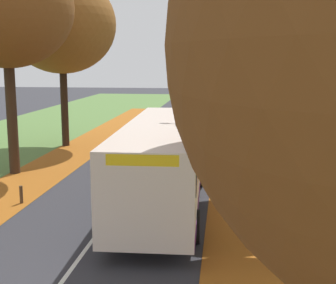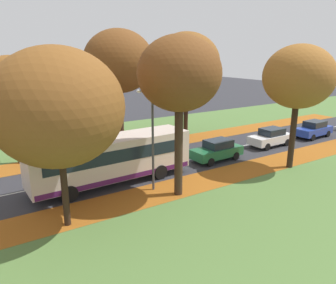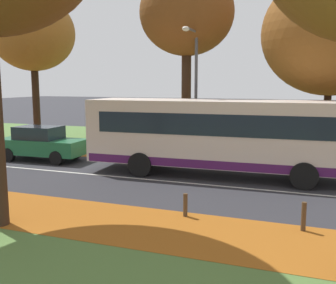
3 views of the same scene
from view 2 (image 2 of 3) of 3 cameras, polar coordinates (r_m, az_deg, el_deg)
grass_verge_left at (r=34.57m, az=-3.38°, el=1.79°), size 12.00×90.00×0.01m
leaf_litter_left at (r=28.03m, az=-9.45°, el=-1.66°), size 2.80×60.00×0.00m
grass_verge_right at (r=21.32m, az=21.98°, el=-8.23°), size 12.00×90.00×0.01m
leaf_litter_right at (r=20.38m, az=1.03°, el=-8.11°), size 2.80×60.00×0.00m
road_centre_line at (r=27.21m, az=6.19°, el=-2.08°), size 0.12×80.00×0.01m
tree_left_near at (r=26.17m, az=-25.65°, el=9.38°), size 4.08×4.08×7.95m
tree_left_mid at (r=28.44m, az=-8.57°, el=13.68°), size 5.88×5.88×10.04m
tree_left_far at (r=31.95m, az=3.25°, el=13.60°), size 6.32×6.32×10.00m
tree_right_near at (r=15.34m, az=-18.72°, el=5.69°), size 5.98×5.98×8.47m
tree_right_mid at (r=17.96m, az=1.98°, el=11.64°), size 4.59×4.59×9.09m
tree_right_far at (r=24.37m, az=21.80°, el=10.44°), size 4.84×4.84×8.70m
bollard_fourth at (r=25.29m, az=-21.25°, el=-3.57°), size 0.12×0.12×0.74m
bollard_fifth at (r=25.99m, az=-14.62°, el=-2.61°), size 0.12×0.12×0.65m
streetlamp_right at (r=19.40m, az=-3.17°, el=2.26°), size 1.89×0.28×6.00m
bus at (r=21.02m, az=-9.76°, el=-2.67°), size 2.89×10.47×2.98m
car_green_lead at (r=25.58m, az=8.52°, el=-1.41°), size 1.89×4.25×1.62m
car_white_following at (r=30.53m, az=17.45°, el=0.81°), size 1.81×4.21×1.62m
car_blue_third_in_line at (r=35.22m, az=24.03°, el=2.06°), size 1.92×4.27×1.62m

